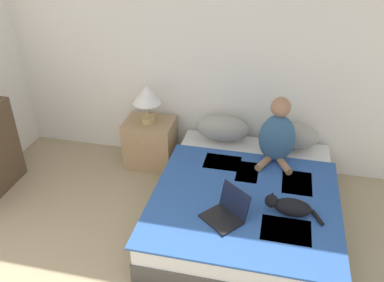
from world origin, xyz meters
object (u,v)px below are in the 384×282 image
cat_tabby (289,206)px  table_lamp (147,96)px  bed (245,204)px  pillow_near (223,128)px  pillow_far (290,135)px  nightstand (150,143)px  person_sitting (277,135)px  laptop_open (226,213)px

cat_tabby → table_lamp: 1.91m
bed → cat_tabby: bearing=-37.7°
pillow_near → pillow_far: bearing=0.0°
bed → pillow_far: size_ratio=3.32×
bed → cat_tabby: 0.55m
pillow_near → nightstand: 0.87m
person_sitting → laptop_open: person_sitting is taller
laptop_open → bed: bearing=113.4°
bed → person_sitting: bearing=66.4°
pillow_far → table_lamp: table_lamp is taller
nightstand → table_lamp: 0.59m
cat_tabby → laptop_open: (-0.50, -0.17, -0.03)m
bed → pillow_far: 0.95m
pillow_near → pillow_far: 0.72m
cat_tabby → table_lamp: table_lamp is taller
bed → nightstand: (-1.18, 0.76, 0.08)m
pillow_far → nightstand: pillow_far is taller
bed → pillow_near: bearing=114.1°
nightstand → person_sitting: bearing=-10.5°
laptop_open → pillow_near: bearing=139.4°
cat_tabby → nightstand: bearing=-30.2°
person_sitting → table_lamp: bearing=170.2°
cat_tabby → laptop_open: size_ratio=1.16×
bed → pillow_near: 0.95m
pillow_near → table_lamp: (-0.82, -0.06, 0.32)m
pillow_far → laptop_open: (-0.48, -1.26, -0.09)m
bed → laptop_open: bearing=-105.5°
pillow_far → laptop_open: bearing=-111.0°
person_sitting → pillow_near: bearing=152.6°
pillow_far → cat_tabby: (0.02, -1.09, -0.06)m
pillow_far → cat_tabby: size_ratio=1.19×
table_lamp → pillow_far: bearing=2.1°
cat_tabby → laptop_open: laptop_open is taller
pillow_near → nightstand: size_ratio=1.06×
pillow_far → person_sitting: person_sitting is taller
bed → table_lamp: size_ratio=4.54×
bed → nightstand: bearing=147.1°
person_sitting → table_lamp: size_ratio=1.61×
laptop_open → pillow_far: bearing=107.9°
pillow_far → table_lamp: 1.57m
pillow_far → cat_tabby: 1.10m
pillow_far → nightstand: 1.56m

